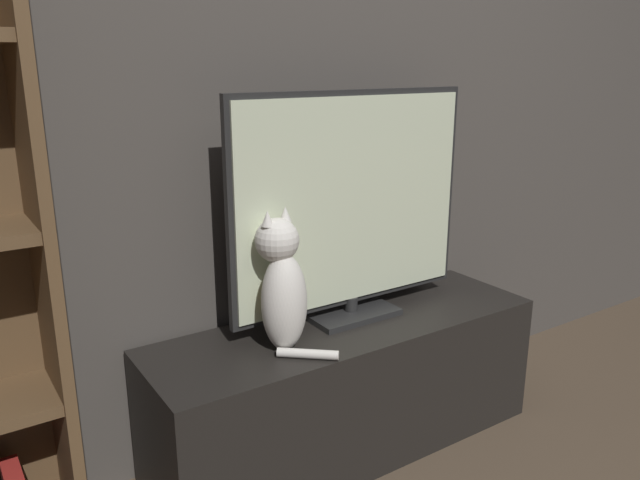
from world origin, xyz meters
TOP-DOWN VIEW (x-y plane):
  - wall_back at (0.00, 1.22)m, footprint 4.80×0.05m
  - tv_stand at (0.00, 0.97)m, footprint 1.36×0.42m
  - tv at (0.05, 1.02)m, footprint 0.89×0.18m
  - cat at (-0.27, 0.93)m, footprint 0.19×0.26m

SIDE VIEW (x-z plane):
  - tv_stand at x=0.00m, z-range 0.00..0.46m
  - cat at x=-0.27m, z-range 0.44..0.87m
  - tv at x=0.05m, z-range 0.46..1.22m
  - wall_back at x=0.00m, z-range 0.00..2.60m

